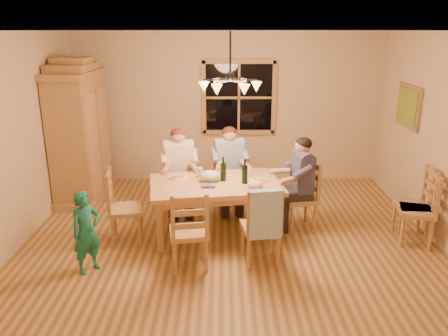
{
  "coord_description": "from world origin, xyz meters",
  "views": [
    {
      "loc": [
        -0.09,
        -5.34,
        2.71
      ],
      "look_at": [
        -0.07,
        0.1,
        0.98
      ],
      "focal_mm": 35.0,
      "sensor_mm": 36.0,
      "label": 1
    }
  ],
  "objects_px": {
    "chair_spare_front": "(411,217)",
    "chandelier": "(230,84)",
    "armoire": "(80,136)",
    "chair_end_right": "(299,208)",
    "chair_end_left": "(127,220)",
    "wine_bottle_b": "(245,171)",
    "adult_woman": "(179,161)",
    "chair_far_left": "(180,195)",
    "chair_far_right": "(229,192)",
    "chair_spare_back": "(416,222)",
    "chair_near_left": "(189,244)",
    "adult_plaid_man": "(229,159)",
    "adult_slate_man": "(301,172)",
    "dining_table": "(215,190)",
    "chair_near_right": "(260,238)",
    "wine_bottle_a": "(223,169)",
    "child": "(86,232)"
  },
  "relations": [
    {
      "from": "chair_spare_front",
      "to": "chandelier",
      "type": "bearing_deg",
      "value": 94.87
    },
    {
      "from": "armoire",
      "to": "chair_end_right",
      "type": "distance_m",
      "value": 3.71
    },
    {
      "from": "chair_end_left",
      "to": "wine_bottle_b",
      "type": "height_order",
      "value": "wine_bottle_b"
    },
    {
      "from": "chair_end_left",
      "to": "adult_woman",
      "type": "bearing_deg",
      "value": 136.74
    },
    {
      "from": "chair_spare_front",
      "to": "chair_end_right",
      "type": "bearing_deg",
      "value": 82.11
    },
    {
      "from": "chair_far_left",
      "to": "chair_end_left",
      "type": "height_order",
      "value": "same"
    },
    {
      "from": "chair_end_right",
      "to": "chandelier",
      "type": "bearing_deg",
      "value": 100.07
    },
    {
      "from": "chandelier",
      "to": "chair_far_right",
      "type": "relative_size",
      "value": 0.78
    },
    {
      "from": "chair_spare_back",
      "to": "wine_bottle_b",
      "type": "bearing_deg",
      "value": 101.84
    },
    {
      "from": "chair_near_left",
      "to": "chair_end_left",
      "type": "xyz_separation_m",
      "value": [
        -0.88,
        0.68,
        0.0
      ]
    },
    {
      "from": "wine_bottle_b",
      "to": "adult_plaid_man",
      "type": "bearing_deg",
      "value": 102.17
    },
    {
      "from": "chair_spare_front",
      "to": "chair_spare_back",
      "type": "height_order",
      "value": "same"
    },
    {
      "from": "adult_slate_man",
      "to": "adult_woman",
      "type": "bearing_deg",
      "value": 63.43
    },
    {
      "from": "armoire",
      "to": "wine_bottle_b",
      "type": "bearing_deg",
      "value": -29.3
    },
    {
      "from": "chair_spare_back",
      "to": "adult_woman",
      "type": "bearing_deg",
      "value": 90.46
    },
    {
      "from": "dining_table",
      "to": "chair_spare_back",
      "type": "bearing_deg",
      "value": -5.57
    },
    {
      "from": "chair_far_right",
      "to": "adult_slate_man",
      "type": "bearing_deg",
      "value": 136.64
    },
    {
      "from": "adult_slate_man",
      "to": "wine_bottle_b",
      "type": "distance_m",
      "value": 0.82
    },
    {
      "from": "chair_near_right",
      "to": "chair_end_right",
      "type": "distance_m",
      "value": 1.12
    },
    {
      "from": "wine_bottle_a",
      "to": "adult_slate_man",
      "type": "bearing_deg",
      "value": 5.99
    },
    {
      "from": "chair_end_right",
      "to": "adult_slate_man",
      "type": "relative_size",
      "value": 1.13
    },
    {
      "from": "chair_near_left",
      "to": "chair_spare_back",
      "type": "relative_size",
      "value": 1.0
    },
    {
      "from": "chair_near_left",
      "to": "adult_slate_man",
      "type": "distance_m",
      "value": 1.89
    },
    {
      "from": "dining_table",
      "to": "adult_slate_man",
      "type": "relative_size",
      "value": 2.13
    },
    {
      "from": "adult_plaid_man",
      "to": "chair_far_left",
      "type": "bearing_deg",
      "value": 0.0
    },
    {
      "from": "child",
      "to": "wine_bottle_a",
      "type": "bearing_deg",
      "value": -15.63
    },
    {
      "from": "armoire",
      "to": "adult_slate_man",
      "type": "relative_size",
      "value": 2.63
    },
    {
      "from": "chair_end_right",
      "to": "chair_near_right",
      "type": "bearing_deg",
      "value": 136.74
    },
    {
      "from": "adult_slate_man",
      "to": "wine_bottle_a",
      "type": "bearing_deg",
      "value": 86.88
    },
    {
      "from": "chair_far_right",
      "to": "wine_bottle_b",
      "type": "height_order",
      "value": "wine_bottle_b"
    },
    {
      "from": "chair_far_left",
      "to": "chair_end_right",
      "type": "relative_size",
      "value": 1.0
    },
    {
      "from": "chandelier",
      "to": "adult_woman",
      "type": "xyz_separation_m",
      "value": [
        -0.74,
        0.89,
        -1.24
      ]
    },
    {
      "from": "adult_plaid_man",
      "to": "chair_spare_front",
      "type": "height_order",
      "value": "adult_plaid_man"
    },
    {
      "from": "armoire",
      "to": "adult_slate_man",
      "type": "xyz_separation_m",
      "value": [
        3.41,
        -1.26,
        -0.22
      ]
    },
    {
      "from": "dining_table",
      "to": "chair_end_left",
      "type": "height_order",
      "value": "chair_end_left"
    },
    {
      "from": "adult_plaid_man",
      "to": "chair_spare_front",
      "type": "bearing_deg",
      "value": 149.1
    },
    {
      "from": "wine_bottle_b",
      "to": "wine_bottle_a",
      "type": "bearing_deg",
      "value": 160.05
    },
    {
      "from": "child",
      "to": "dining_table",
      "type": "bearing_deg",
      "value": -15.81
    },
    {
      "from": "chair_far_left",
      "to": "chair_far_right",
      "type": "height_order",
      "value": "same"
    },
    {
      "from": "chair_near_right",
      "to": "child",
      "type": "height_order",
      "value": "same"
    },
    {
      "from": "chandelier",
      "to": "armoire",
      "type": "height_order",
      "value": "chandelier"
    },
    {
      "from": "chair_far_right",
      "to": "adult_slate_man",
      "type": "xyz_separation_m",
      "value": [
        0.98,
        -0.67,
        0.54
      ]
    },
    {
      "from": "adult_slate_man",
      "to": "chair_far_right",
      "type": "bearing_deg",
      "value": 46.64
    },
    {
      "from": "chair_end_left",
      "to": "chair_spare_back",
      "type": "height_order",
      "value": "same"
    },
    {
      "from": "adult_woman",
      "to": "child",
      "type": "xyz_separation_m",
      "value": [
        -0.91,
        -1.68,
        -0.35
      ]
    },
    {
      "from": "chair_far_left",
      "to": "chair_near_right",
      "type": "height_order",
      "value": "same"
    },
    {
      "from": "adult_slate_man",
      "to": "wine_bottle_b",
      "type": "height_order",
      "value": "adult_slate_man"
    },
    {
      "from": "wine_bottle_b",
      "to": "chandelier",
      "type": "bearing_deg",
      "value": -147.44
    },
    {
      "from": "chandelier",
      "to": "child",
      "type": "xyz_separation_m",
      "value": [
        -1.66,
        -0.8,
        -1.58
      ]
    },
    {
      "from": "chair_end_right",
      "to": "adult_plaid_man",
      "type": "xyz_separation_m",
      "value": [
        -0.98,
        0.67,
        0.54
      ]
    }
  ]
}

